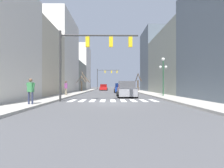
{
  "coord_description": "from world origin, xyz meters",
  "views": [
    {
      "loc": [
        -0.27,
        -13.46,
        1.37
      ],
      "look_at": [
        0.17,
        24.23,
        1.61
      ],
      "focal_mm": 28.0,
      "sensor_mm": 36.0,
      "label": 1
    }
  ],
  "objects_px": {
    "traffic_signal_near": "(90,49)",
    "street_tree_right_far": "(83,82)",
    "car_parked_right_far": "(125,87)",
    "car_parked_right_near": "(104,87)",
    "street_lamp_right_corner": "(163,69)",
    "car_driving_away_lane": "(120,88)",
    "street_tree_left_far": "(138,83)",
    "pedestrian_on_left_sidewalk": "(31,89)",
    "car_parked_left_mid": "(126,90)",
    "traffic_signal_far": "(105,74)",
    "pedestrian_near_right_corner": "(66,87)"
  },
  "relations": [
    {
      "from": "traffic_signal_near",
      "to": "street_tree_right_far",
      "type": "distance_m",
      "value": 20.74
    },
    {
      "from": "car_parked_right_far",
      "to": "car_parked_right_near",
      "type": "height_order",
      "value": "car_parked_right_far"
    },
    {
      "from": "traffic_signal_near",
      "to": "car_parked_right_far",
      "type": "distance_m",
      "value": 30.36
    },
    {
      "from": "street_lamp_right_corner",
      "to": "car_parked_right_far",
      "type": "relative_size",
      "value": 1.0
    },
    {
      "from": "car_driving_away_lane",
      "to": "street_tree_left_far",
      "type": "relative_size",
      "value": 1.19
    },
    {
      "from": "car_parked_right_far",
      "to": "street_tree_right_far",
      "type": "distance_m",
      "value": 13.27
    },
    {
      "from": "traffic_signal_near",
      "to": "pedestrian_on_left_sidewalk",
      "type": "distance_m",
      "value": 5.85
    },
    {
      "from": "car_parked_left_mid",
      "to": "car_parked_right_far",
      "type": "xyz_separation_m",
      "value": [
        1.94,
        24.38,
        0.0
      ]
    },
    {
      "from": "street_tree_right_far",
      "to": "car_parked_right_near",
      "type": "bearing_deg",
      "value": 70.11
    },
    {
      "from": "car_parked_right_far",
      "to": "street_tree_left_far",
      "type": "bearing_deg",
      "value": -160.21
    },
    {
      "from": "traffic_signal_far",
      "to": "pedestrian_on_left_sidewalk",
      "type": "height_order",
      "value": "traffic_signal_far"
    },
    {
      "from": "car_parked_right_far",
      "to": "traffic_signal_far",
      "type": "bearing_deg",
      "value": 21.89
    },
    {
      "from": "car_driving_away_lane",
      "to": "pedestrian_on_left_sidewalk",
      "type": "distance_m",
      "value": 21.22
    },
    {
      "from": "traffic_signal_near",
      "to": "car_parked_right_far",
      "type": "height_order",
      "value": "traffic_signal_near"
    },
    {
      "from": "car_parked_right_far",
      "to": "pedestrian_on_left_sidewalk",
      "type": "xyz_separation_m",
      "value": [
        -8.9,
        -33.1,
        0.28
      ]
    },
    {
      "from": "car_parked_right_near",
      "to": "pedestrian_on_left_sidewalk",
      "type": "height_order",
      "value": "pedestrian_on_left_sidewalk"
    },
    {
      "from": "car_driving_away_lane",
      "to": "pedestrian_on_left_sidewalk",
      "type": "xyz_separation_m",
      "value": [
        -6.89,
        -20.07,
        0.33
      ]
    },
    {
      "from": "traffic_signal_near",
      "to": "street_lamp_right_corner",
      "type": "distance_m",
      "value": 9.72
    },
    {
      "from": "traffic_signal_near",
      "to": "car_driving_away_lane",
      "type": "bearing_deg",
      "value": 78.07
    },
    {
      "from": "street_tree_left_far",
      "to": "car_parked_right_near",
      "type": "bearing_deg",
      "value": 135.8
    },
    {
      "from": "street_lamp_right_corner",
      "to": "car_parked_left_mid",
      "type": "relative_size",
      "value": 0.96
    },
    {
      "from": "car_parked_right_near",
      "to": "pedestrian_on_left_sidewalk",
      "type": "xyz_separation_m",
      "value": [
        -3.42,
        -34.27,
        0.38
      ]
    },
    {
      "from": "pedestrian_on_left_sidewalk",
      "to": "pedestrian_near_right_corner",
      "type": "height_order",
      "value": "pedestrian_near_right_corner"
    },
    {
      "from": "pedestrian_on_left_sidewalk",
      "to": "car_parked_right_near",
      "type": "bearing_deg",
      "value": 103.82
    },
    {
      "from": "car_driving_away_lane",
      "to": "traffic_signal_near",
      "type": "bearing_deg",
      "value": 168.07
    },
    {
      "from": "traffic_signal_near",
      "to": "car_parked_left_mid",
      "type": "height_order",
      "value": "traffic_signal_near"
    },
    {
      "from": "street_lamp_right_corner",
      "to": "car_driving_away_lane",
      "type": "height_order",
      "value": "street_lamp_right_corner"
    },
    {
      "from": "traffic_signal_near",
      "to": "car_parked_left_mid",
      "type": "relative_size",
      "value": 1.44
    },
    {
      "from": "pedestrian_near_right_corner",
      "to": "street_tree_right_far",
      "type": "bearing_deg",
      "value": 145.88
    },
    {
      "from": "car_parked_left_mid",
      "to": "car_parked_right_near",
      "type": "height_order",
      "value": "car_parked_left_mid"
    },
    {
      "from": "car_parked_left_mid",
      "to": "street_tree_right_far",
      "type": "distance_m",
      "value": 16.73
    },
    {
      "from": "traffic_signal_near",
      "to": "car_parked_right_near",
      "type": "relative_size",
      "value": 1.36
    },
    {
      "from": "car_parked_left_mid",
      "to": "car_parked_right_near",
      "type": "bearing_deg",
      "value": 7.86
    },
    {
      "from": "traffic_signal_far",
      "to": "car_parked_left_mid",
      "type": "height_order",
      "value": "traffic_signal_far"
    },
    {
      "from": "street_lamp_right_corner",
      "to": "pedestrian_on_left_sidewalk",
      "type": "xyz_separation_m",
      "value": [
        -11.27,
        -9.02,
        -2.15
      ]
    },
    {
      "from": "traffic_signal_far",
      "to": "street_tree_right_far",
      "type": "bearing_deg",
      "value": -99.84
    },
    {
      "from": "car_parked_right_near",
      "to": "traffic_signal_far",
      "type": "bearing_deg",
      "value": 179.46
    },
    {
      "from": "traffic_signal_near",
      "to": "car_driving_away_lane",
      "type": "distance_m",
      "value": 17.37
    },
    {
      "from": "pedestrian_near_right_corner",
      "to": "street_tree_left_far",
      "type": "bearing_deg",
      "value": 110.59
    },
    {
      "from": "pedestrian_near_right_corner",
      "to": "pedestrian_on_left_sidewalk",
      "type": "bearing_deg",
      "value": -32.43
    },
    {
      "from": "traffic_signal_near",
      "to": "pedestrian_on_left_sidewalk",
      "type": "bearing_deg",
      "value": -134.4
    },
    {
      "from": "pedestrian_on_left_sidewalk",
      "to": "pedestrian_near_right_corner",
      "type": "relative_size",
      "value": 0.95
    },
    {
      "from": "car_parked_right_near",
      "to": "pedestrian_near_right_corner",
      "type": "height_order",
      "value": "pedestrian_near_right_corner"
    },
    {
      "from": "car_parked_right_near",
      "to": "pedestrian_near_right_corner",
      "type": "relative_size",
      "value": 2.83
    },
    {
      "from": "pedestrian_on_left_sidewalk",
      "to": "car_parked_right_far",
      "type": "bearing_deg",
      "value": 94.48
    },
    {
      "from": "car_parked_left_mid",
      "to": "car_parked_right_far",
      "type": "relative_size",
      "value": 1.04
    },
    {
      "from": "traffic_signal_near",
      "to": "pedestrian_near_right_corner",
      "type": "xyz_separation_m",
      "value": [
        -3.73,
        6.82,
        -3.25
      ]
    },
    {
      "from": "street_lamp_right_corner",
      "to": "pedestrian_on_left_sidewalk",
      "type": "height_order",
      "value": "street_lamp_right_corner"
    },
    {
      "from": "car_parked_right_near",
      "to": "car_parked_right_far",
      "type": "bearing_deg",
      "value": 77.87
    },
    {
      "from": "traffic_signal_far",
      "to": "street_lamp_right_corner",
      "type": "xyz_separation_m",
      "value": [
        7.73,
        -37.42,
        -1.73
      ]
    }
  ]
}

